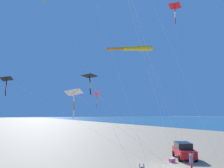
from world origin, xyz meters
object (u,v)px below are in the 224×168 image
Objects in this scene: kite_delta_long_streamer_right at (97,94)px; cooler_box at (172,160)px; kite_delta_red_high_left at (7,79)px; person_child_green_jacket at (191,161)px; kite_delta_checkered_midright at (74,93)px; kite_delta_long_streamer_left at (175,6)px; kite_delta_purple_drifting at (90,76)px; parked_car at (184,150)px; kite_windsock_magenta_far_left at (137,48)px.

cooler_box is at bearing -179.65° from kite_delta_long_streamer_right.
cooler_box is at bearing 159.68° from kite_delta_red_high_left.
kite_delta_long_streamer_right is at bearing -25.65° from person_child_green_jacket.
kite_delta_red_high_left is 12.12m from kite_delta_checkered_midright.
kite_delta_long_streamer_left is at bearing 160.14° from kite_delta_red_high_left.
kite_delta_red_high_left reaches higher than cooler_box.
kite_delta_red_high_left is 1.48× the size of kite_delta_checkered_midright.
cooler_box is 0.06× the size of kite_delta_purple_drifting.
parked_car reaches higher than cooler_box.
kite_delta_red_high_left is (19.02, -5.42, 7.79)m from parked_car.
kite_delta_long_streamer_left reaches higher than parked_car.
kite_delta_long_streamer_right is (7.85, -3.77, 6.13)m from person_child_green_jacket.
kite_delta_long_streamer_left is (-2.42, -3.59, 17.25)m from person_child_green_jacket.
kite_delta_long_streamer_right reaches higher than person_child_green_jacket.
person_child_green_jacket is at bearing 112.14° from kite_windsock_magenta_far_left.
kite_delta_checkered_midright is at bearing 104.97° from kite_delta_red_high_left.
kite_delta_red_high_left is at bearing -33.30° from person_child_green_jacket.
kite_delta_red_high_left is (16.47, -6.10, 8.53)m from cooler_box.
kite_delta_red_high_left is at bearing -75.03° from kite_delta_checkered_midright.
kite_windsock_magenta_far_left is 7.78m from kite_delta_purple_drifting.
kite_delta_red_high_left is 10.38m from kite_delta_purple_drifting.
person_child_green_jacket is 17.79m from kite_delta_long_streamer_left.
kite_windsock_magenta_far_left is at bearing -19.46° from kite_delta_long_streamer_left.
kite_delta_purple_drifting is (-6.99, -13.57, 3.66)m from kite_delta_checkered_midright.
person_child_green_jacket is at bearing 112.81° from kite_delta_purple_drifting.
kite_delta_long_streamer_left is 19.26m from kite_delta_checkered_midright.
cooler_box is at bearing -109.61° from person_child_green_jacket.
kite_delta_purple_drifting reaches higher than cooler_box.
kite_delta_purple_drifting is (8.95, -7.48, 9.27)m from parked_car.
person_child_green_jacket is 0.17× the size of kite_delta_checkered_midright.
person_child_green_jacket is at bearing 154.35° from kite_delta_long_streamer_right.
kite_delta_red_high_left is (7.26, -6.16, 1.66)m from kite_delta_long_streamer_right.
kite_windsock_magenta_far_left reaches higher than cooler_box.
kite_delta_long_streamer_left is 13.77m from kite_delta_purple_drifting.
kite_windsock_magenta_far_left reaches higher than kite_delta_purple_drifting.
kite_delta_long_streamer_left is at bearing -124.01° from person_child_green_jacket.
kite_delta_long_streamer_right is at bearing 71.11° from kite_delta_purple_drifting.
person_child_green_jacket is 10.64m from kite_delta_long_streamer_right.
kite_windsock_magenta_far_left is (-5.73, -1.43, 5.59)m from kite_delta_long_streamer_right.
kite_delta_purple_drifting is at bearing -66.68° from kite_windsock_magenta_far_left.
kite_delta_checkered_midright reaches higher than parked_car.
parked_car is 13.20m from kite_windsock_magenta_far_left.
person_child_green_jacket is 15.96m from kite_delta_purple_drifting.
kite_delta_long_streamer_right is 6.82m from kite_delta_checkered_midright.
kite_delta_red_high_left is at bearing -20.00° from kite_windsock_magenta_far_left.
parked_car is 17.34m from kite_delta_long_streamer_left.
parked_car is at bearing 164.08° from kite_delta_red_high_left.
kite_windsock_magenta_far_left is at bearing -21.53° from cooler_box.
parked_car is 2.63× the size of person_child_green_jacket.
cooler_box is 15.78m from kite_delta_checkered_midright.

